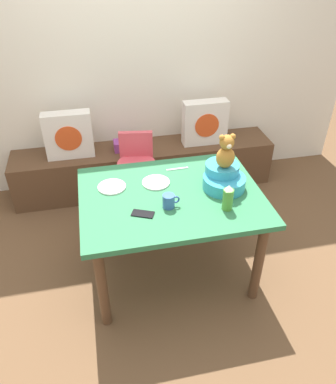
{
  "coord_description": "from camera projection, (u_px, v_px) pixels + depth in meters",
  "views": [
    {
      "loc": [
        -0.47,
        -2.08,
        2.25
      ],
      "look_at": [
        0.0,
        0.1,
        0.69
      ],
      "focal_mm": 35.22,
      "sensor_mm": 36.0,
      "label": 1
    }
  ],
  "objects": [
    {
      "name": "ground_plane",
      "position": [
        171.0,
        269.0,
        3.04
      ],
      "size": [
        8.0,
        8.0,
        0.0
      ],
      "primitive_type": "plane",
      "color": "brown"
    },
    {
      "name": "back_wall",
      "position": [
        136.0,
        54.0,
        3.49
      ],
      "size": [
        4.4,
        0.1,
        2.6
      ],
      "primitive_type": "cube",
      "color": "silver",
      "rests_on": "ground_plane"
    },
    {
      "name": "window_bench",
      "position": [
        145.0,
        167.0,
        3.89
      ],
      "size": [
        2.6,
        0.44,
        0.46
      ],
      "primitive_type": "cube",
      "color": "brown",
      "rests_on": "ground_plane"
    },
    {
      "name": "pillow_floral_left",
      "position": [
        69.0,
        135.0,
        3.49
      ],
      "size": [
        0.44,
        0.15,
        0.44
      ],
      "color": "white",
      "rests_on": "window_bench"
    },
    {
      "name": "pillow_floral_right",
      "position": [
        205.0,
        123.0,
        3.72
      ],
      "size": [
        0.44,
        0.15,
        0.44
      ],
      "color": "white",
      "rests_on": "window_bench"
    },
    {
      "name": "book_stack",
      "position": [
        124.0,
        145.0,
        3.7
      ],
      "size": [
        0.2,
        0.14,
        0.09
      ],
      "primitive_type": "cube",
      "color": "#8D3C91",
      "rests_on": "window_bench"
    },
    {
      "name": "dining_table",
      "position": [
        171.0,
        206.0,
        2.67
      ],
      "size": [
        1.26,
        0.96,
        0.74
      ],
      "color": "#2D7247",
      "rests_on": "ground_plane"
    },
    {
      "name": "highchair",
      "position": [
        137.0,
        166.0,
        3.35
      ],
      "size": [
        0.36,
        0.49,
        0.79
      ],
      "color": "#D84C59",
      "rests_on": "ground_plane"
    },
    {
      "name": "infant_seat_teal",
      "position": [
        223.0,
        178.0,
        2.65
      ],
      "size": [
        0.3,
        0.33,
        0.16
      ],
      "color": "teal",
      "rests_on": "dining_table"
    },
    {
      "name": "teddy_bear",
      "position": [
        226.0,
        152.0,
        2.53
      ],
      "size": [
        0.13,
        0.12,
        0.25
      ],
      "color": "#A86F2A",
      "rests_on": "infant_seat_teal"
    },
    {
      "name": "ketchup_bottle",
      "position": [
        228.0,
        198.0,
        2.43
      ],
      "size": [
        0.07,
        0.07,
        0.18
      ],
      "color": "#4C8C33",
      "rests_on": "dining_table"
    },
    {
      "name": "coffee_mug",
      "position": [
        169.0,
        201.0,
        2.47
      ],
      "size": [
        0.12,
        0.08,
        0.09
      ],
      "color": "#335999",
      "rests_on": "dining_table"
    },
    {
      "name": "dinner_plate_near",
      "position": [
        156.0,
        182.0,
        2.72
      ],
      "size": [
        0.2,
        0.2,
        0.01
      ],
      "primitive_type": "cylinder",
      "color": "white",
      "rests_on": "dining_table"
    },
    {
      "name": "dinner_plate_far",
      "position": [
        112.0,
        187.0,
        2.68
      ],
      "size": [
        0.2,
        0.2,
        0.01
      ],
      "primitive_type": "cylinder",
      "color": "white",
      "rests_on": "dining_table"
    },
    {
      "name": "cell_phone",
      "position": [
        143.0,
        214.0,
        2.43
      ],
      "size": [
        0.16,
        0.12,
        0.01
      ],
      "primitive_type": "cube",
      "rotation": [
        0.0,
        0.0,
        1.15
      ],
      "color": "black",
      "rests_on": "dining_table"
    },
    {
      "name": "table_fork",
      "position": [
        177.0,
        169.0,
        2.88
      ],
      "size": [
        0.17,
        0.02,
        0.01
      ],
      "primitive_type": "cube",
      "rotation": [
        0.0,
        0.0,
        1.6
      ],
      "color": "silver",
      "rests_on": "dining_table"
    }
  ]
}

